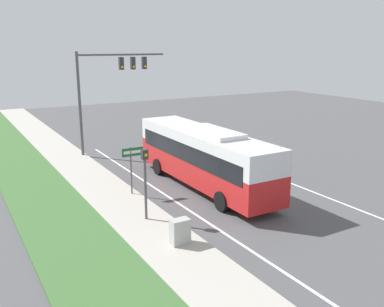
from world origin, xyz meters
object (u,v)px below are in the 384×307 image
bus (204,154)px  pedestrian_signal (145,174)px  signal_gantry (108,80)px  utility_cabinet (180,232)px  street_sign (132,162)px

bus → pedestrian_signal: size_ratio=3.34×
signal_gantry → utility_cabinet: bearing=-100.4°
signal_gantry → street_sign: signal_gantry is taller
street_sign → bus: bearing=-10.4°
utility_cabinet → bus: bearing=50.8°
bus → street_sign: bus is taller
pedestrian_signal → utility_cabinet: size_ratio=3.27×
bus → utility_cabinet: 7.52m
street_sign → utility_cabinet: size_ratio=2.58×
bus → pedestrian_signal: bearing=-150.0°
bus → street_sign: size_ratio=4.23×
signal_gantry → utility_cabinet: 16.94m
bus → utility_cabinet: size_ratio=10.91×
pedestrian_signal → signal_gantry: bearing=76.7°
signal_gantry → pedestrian_signal: bearing=-103.3°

